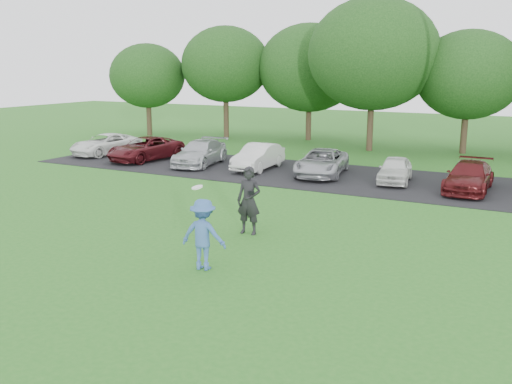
% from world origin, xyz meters
% --- Properties ---
extents(ground, '(100.00, 100.00, 0.00)m').
position_xyz_m(ground, '(0.00, 0.00, 0.00)').
color(ground, '#276D1F').
rests_on(ground, ground).
extents(parking_lot, '(32.00, 6.50, 0.03)m').
position_xyz_m(parking_lot, '(0.00, 13.00, 0.01)').
color(parking_lot, black).
rests_on(parking_lot, ground).
extents(frisbee_player, '(1.22, 0.82, 2.13)m').
position_xyz_m(frisbee_player, '(0.17, 0.41, 0.88)').
color(frisbee_player, '#3A61A5').
rests_on(frisbee_player, ground).
extents(camera_bystander, '(0.77, 0.54, 2.01)m').
position_xyz_m(camera_bystander, '(-0.26, 3.55, 1.00)').
color(camera_bystander, black).
rests_on(camera_bystander, ground).
extents(parked_cars, '(31.07, 4.97, 1.23)m').
position_xyz_m(parked_cars, '(-1.52, 12.95, 0.61)').
color(parked_cars, white).
rests_on(parked_cars, parking_lot).
extents(tree_row, '(42.39, 9.85, 8.64)m').
position_xyz_m(tree_row, '(1.51, 22.76, 4.91)').
color(tree_row, '#38281C').
rests_on(tree_row, ground).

